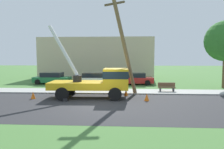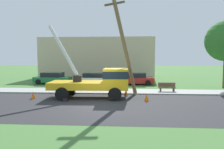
{
  "view_description": "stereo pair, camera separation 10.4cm",
  "coord_description": "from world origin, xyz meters",
  "px_view_note": "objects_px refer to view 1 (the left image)",
  "views": [
    {
      "loc": [
        1.77,
        -13.31,
        3.19
      ],
      "look_at": [
        0.87,
        3.23,
        1.83
      ],
      "focal_mm": 32.22,
      "sensor_mm": 36.0,
      "label": 1
    },
    {
      "loc": [
        1.87,
        -13.31,
        3.19
      ],
      "look_at": [
        0.87,
        3.23,
        1.83
      ],
      "focal_mm": 32.22,
      "sensor_mm": 36.0,
      "label": 2
    }
  ],
  "objects_px": {
    "leaning_utility_pole": "(124,42)",
    "traffic_cone_behind": "(33,95)",
    "traffic_cone_ahead": "(147,97)",
    "park_bench": "(167,87)",
    "parked_sedan_green": "(52,78)",
    "utility_truck": "(99,80)",
    "parked_sedan_red": "(134,79)",
    "traffic_cone_curbside": "(126,92)",
    "parked_sedan_white": "(93,79)"
  },
  "relations": [
    {
      "from": "parked_sedan_white",
      "to": "park_bench",
      "type": "xyz_separation_m",
      "value": [
        7.67,
        -5.16,
        -0.25
      ]
    },
    {
      "from": "traffic_cone_curbside",
      "to": "parked_sedan_green",
      "type": "height_order",
      "value": "parked_sedan_green"
    },
    {
      "from": "traffic_cone_ahead",
      "to": "park_bench",
      "type": "relative_size",
      "value": 0.35
    },
    {
      "from": "utility_truck",
      "to": "parked_sedan_red",
      "type": "xyz_separation_m",
      "value": [
        3.26,
        8.26,
        -0.7
      ]
    },
    {
      "from": "leaning_utility_pole",
      "to": "traffic_cone_behind",
      "type": "height_order",
      "value": "leaning_utility_pole"
    },
    {
      "from": "traffic_cone_curbside",
      "to": "utility_truck",
      "type": "bearing_deg",
      "value": -156.7
    },
    {
      "from": "parked_sedan_red",
      "to": "leaning_utility_pole",
      "type": "bearing_deg",
      "value": -100.94
    },
    {
      "from": "leaning_utility_pole",
      "to": "parked_sedan_white",
      "type": "distance_m",
      "value": 8.53
    },
    {
      "from": "utility_truck",
      "to": "parked_sedan_white",
      "type": "distance_m",
      "value": 8.26
    },
    {
      "from": "parked_sedan_green",
      "to": "park_bench",
      "type": "xyz_separation_m",
      "value": [
        12.81,
        -5.41,
        -0.25
      ]
    },
    {
      "from": "parked_sedan_green",
      "to": "traffic_cone_curbside",
      "type": "bearing_deg",
      "value": -39.31
    },
    {
      "from": "leaning_utility_pole",
      "to": "park_bench",
      "type": "height_order",
      "value": "leaning_utility_pole"
    },
    {
      "from": "traffic_cone_behind",
      "to": "parked_sedan_red",
      "type": "xyz_separation_m",
      "value": [
        8.41,
        9.0,
        0.43
      ]
    },
    {
      "from": "leaning_utility_pole",
      "to": "traffic_cone_behind",
      "type": "relative_size",
      "value": 15.7
    },
    {
      "from": "traffic_cone_ahead",
      "to": "traffic_cone_behind",
      "type": "distance_m",
      "value": 8.81
    },
    {
      "from": "utility_truck",
      "to": "traffic_cone_ahead",
      "type": "distance_m",
      "value": 3.97
    },
    {
      "from": "traffic_cone_behind",
      "to": "park_bench",
      "type": "xyz_separation_m",
      "value": [
        11.11,
        3.63,
        0.18
      ]
    },
    {
      "from": "leaning_utility_pole",
      "to": "traffic_cone_curbside",
      "type": "bearing_deg",
      "value": -62.01
    },
    {
      "from": "parked_sedan_green",
      "to": "parked_sedan_white",
      "type": "relative_size",
      "value": 1.01
    },
    {
      "from": "utility_truck",
      "to": "traffic_cone_curbside",
      "type": "xyz_separation_m",
      "value": [
        2.14,
        0.92,
        -1.13
      ]
    },
    {
      "from": "traffic_cone_behind",
      "to": "parked_sedan_white",
      "type": "height_order",
      "value": "parked_sedan_white"
    },
    {
      "from": "parked_sedan_green",
      "to": "park_bench",
      "type": "bearing_deg",
      "value": -22.87
    },
    {
      "from": "utility_truck",
      "to": "parked_sedan_white",
      "type": "bearing_deg",
      "value": 102.0
    },
    {
      "from": "traffic_cone_ahead",
      "to": "park_bench",
      "type": "distance_m",
      "value": 4.55
    },
    {
      "from": "traffic_cone_curbside",
      "to": "traffic_cone_ahead",
      "type": "bearing_deg",
      "value": -52.25
    },
    {
      "from": "parked_sedan_red",
      "to": "utility_truck",
      "type": "bearing_deg",
      "value": -111.57
    },
    {
      "from": "utility_truck",
      "to": "traffic_cone_behind",
      "type": "relative_size",
      "value": 12.2
    },
    {
      "from": "traffic_cone_behind",
      "to": "utility_truck",
      "type": "bearing_deg",
      "value": 8.23
    },
    {
      "from": "parked_sedan_green",
      "to": "leaning_utility_pole",
      "type": "bearing_deg",
      "value": -38.4
    },
    {
      "from": "traffic_cone_curbside",
      "to": "parked_sedan_green",
      "type": "bearing_deg",
      "value": 140.69
    },
    {
      "from": "traffic_cone_curbside",
      "to": "parked_sedan_green",
      "type": "xyz_separation_m",
      "value": [
        -9.0,
        7.37,
        0.43
      ]
    },
    {
      "from": "leaning_utility_pole",
      "to": "traffic_cone_behind",
      "type": "distance_m",
      "value": 8.5
    },
    {
      "from": "leaning_utility_pole",
      "to": "parked_sedan_red",
      "type": "height_order",
      "value": "leaning_utility_pole"
    },
    {
      "from": "traffic_cone_ahead",
      "to": "parked_sedan_white",
      "type": "height_order",
      "value": "parked_sedan_white"
    },
    {
      "from": "parked_sedan_red",
      "to": "park_bench",
      "type": "xyz_separation_m",
      "value": [
        2.7,
        -5.37,
        -0.25
      ]
    },
    {
      "from": "traffic_cone_curbside",
      "to": "park_bench",
      "type": "height_order",
      "value": "park_bench"
    },
    {
      "from": "traffic_cone_curbside",
      "to": "parked_sedan_red",
      "type": "distance_m",
      "value": 7.43
    },
    {
      "from": "traffic_cone_behind",
      "to": "leaning_utility_pole",
      "type": "bearing_deg",
      "value": 16.37
    },
    {
      "from": "parked_sedan_green",
      "to": "traffic_cone_ahead",
      "type": "bearing_deg",
      "value": -41.57
    },
    {
      "from": "utility_truck",
      "to": "leaning_utility_pole",
      "type": "bearing_deg",
      "value": 34.71
    },
    {
      "from": "leaning_utility_pole",
      "to": "parked_sedan_green",
      "type": "relative_size",
      "value": 1.96
    },
    {
      "from": "traffic_cone_curbside",
      "to": "park_bench",
      "type": "relative_size",
      "value": 0.35
    },
    {
      "from": "parked_sedan_white",
      "to": "parked_sedan_red",
      "type": "distance_m",
      "value": 4.98
    },
    {
      "from": "utility_truck",
      "to": "parked_sedan_red",
      "type": "bearing_deg",
      "value": 68.43
    },
    {
      "from": "utility_truck",
      "to": "parked_sedan_white",
      "type": "relative_size",
      "value": 1.54
    },
    {
      "from": "traffic_cone_curbside",
      "to": "parked_sedan_red",
      "type": "xyz_separation_m",
      "value": [
        1.12,
        7.33,
        0.43
      ]
    },
    {
      "from": "traffic_cone_ahead",
      "to": "traffic_cone_behind",
      "type": "relative_size",
      "value": 1.0
    },
    {
      "from": "parked_sedan_white",
      "to": "parked_sedan_red",
      "type": "bearing_deg",
      "value": 2.4
    },
    {
      "from": "parked_sedan_red",
      "to": "park_bench",
      "type": "relative_size",
      "value": 2.78
    },
    {
      "from": "utility_truck",
      "to": "park_bench",
      "type": "height_order",
      "value": "utility_truck"
    }
  ]
}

